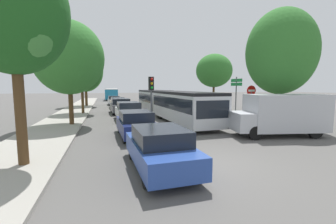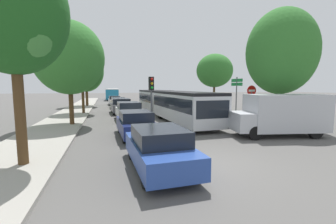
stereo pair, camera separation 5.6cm
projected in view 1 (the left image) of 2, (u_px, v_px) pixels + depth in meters
ground_plane at (208, 163)px, 8.05m from camera, size 200.00×200.00×0.00m
kerb_strip_left at (77, 109)px, 26.98m from camera, size 3.20×53.42×0.14m
articulated_bus at (169, 102)px, 20.12m from camera, size 3.04×16.03×2.37m
city_bus_rear at (112, 93)px, 48.90m from camera, size 3.01×11.20×2.39m
queued_car_blue at (160, 148)px, 7.40m from camera, size 1.83×4.07×1.40m
queued_car_navy at (136, 124)px, 12.24m from camera, size 1.86×4.14×1.42m
queued_car_white at (129, 111)px, 18.29m from camera, size 1.97×4.39×1.51m
queued_car_graphite at (120, 106)px, 23.24m from camera, size 2.01×4.48×1.54m
queued_car_tan at (118, 103)px, 28.77m from camera, size 1.84×4.10×1.41m
queued_car_silver at (114, 100)px, 34.16m from camera, size 1.78×3.97×1.36m
white_van at (281, 114)px, 12.44m from camera, size 5.28×2.88×2.31m
traffic_light at (151, 90)px, 15.11m from camera, size 0.34×0.38×3.40m
no_entry_sign at (251, 99)px, 15.55m from camera, size 0.70×0.08×2.82m
direction_sign_post at (236, 89)px, 19.97m from camera, size 0.26×1.39×3.60m
tree_left_near at (15, 14)px, 6.97m from camera, size 3.35×3.35×7.07m
tree_left_mid at (69, 60)px, 15.22m from camera, size 4.68×4.68×7.16m
tree_left_far at (82, 73)px, 22.01m from camera, size 3.93×3.93×6.05m
tree_left_distant at (85, 71)px, 30.61m from camera, size 4.77×4.77×7.84m
tree_right_near at (281, 54)px, 14.70m from camera, size 4.44×4.44×7.78m
tree_right_mid at (214, 71)px, 25.51m from camera, size 4.09×4.09×6.45m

